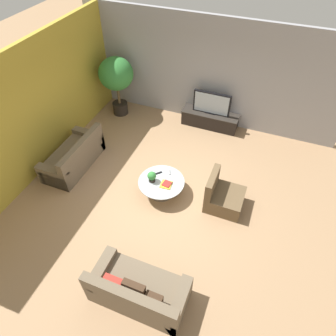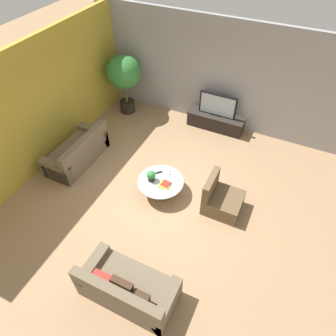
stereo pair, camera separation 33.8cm
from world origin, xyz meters
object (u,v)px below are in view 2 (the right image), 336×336
armchair_wicker (221,200)px  potted_plant_tabletop (151,176)px  television (218,105)px  couch_by_wall (78,153)px  couch_near_entry (128,289)px  coffee_table (161,184)px  media_console (216,121)px  potted_palm_tall (124,75)px

armchair_wicker → potted_plant_tabletop: (-1.61, -0.23, 0.25)m
television → potted_plant_tabletop: 3.07m
couch_by_wall → couch_near_entry: size_ratio=1.03×
couch_by_wall → couch_near_entry: same height
potted_plant_tabletop → television: bearing=80.0°
potted_plant_tabletop → couch_near_entry: bearing=-71.9°
couch_by_wall → armchair_wicker: (3.82, 0.12, -0.01)m
couch_by_wall → armchair_wicker: size_ratio=2.00×
television → couch_near_entry: size_ratio=0.63×
coffee_table → armchair_wicker: armchair_wicker is taller
television → couch_by_wall: (-2.74, -2.90, -0.49)m
television → media_console: bearing=90.0°
couch_by_wall → potted_plant_tabletop: 2.23m
couch_near_entry → potted_plant_tabletop: size_ratio=6.24×
television → coffee_table: television is taller
television → armchair_wicker: (1.08, -2.78, -0.50)m
coffee_table → couch_near_entry: (0.57, -2.44, 0.02)m
television → couch_by_wall: bearing=-133.4°
media_console → coffee_table: size_ratio=1.55×
media_console → armchair_wicker: (1.08, -2.78, 0.04)m
potted_palm_tall → armchair_wicker: bearing=-31.9°
coffee_table → couch_by_wall: bearing=178.9°
couch_near_entry → potted_palm_tall: 5.93m
media_console → couch_near_entry: bearing=-87.4°
media_console → couch_by_wall: bearing=-133.3°
media_console → television: bearing=-90.0°
armchair_wicker → potted_plant_tabletop: 1.65m
couch_by_wall → couch_near_entry: bearing=50.3°
couch_near_entry → armchair_wicker: size_ratio=1.95×
armchair_wicker → couch_by_wall: bearing=91.8°
coffee_table → couch_near_entry: bearing=-76.8°
media_console → television: (-0.00, -0.00, 0.54)m
potted_plant_tabletop → coffee_table: bearing=17.3°
couch_near_entry → potted_plant_tabletop: (-0.78, 2.37, 0.24)m
couch_by_wall → potted_plant_tabletop: (2.21, -0.11, 0.25)m
couch_near_entry → potted_palm_tall: potted_palm_tall is taller
couch_near_entry → coffee_table: bearing=-76.8°
television → potted_plant_tabletop: television is taller
media_console → couch_near_entry: couch_near_entry is taller
couch_by_wall → media_console: bearing=136.7°
armchair_wicker → media_console: bearing=21.3°
television → potted_palm_tall: size_ratio=0.59×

